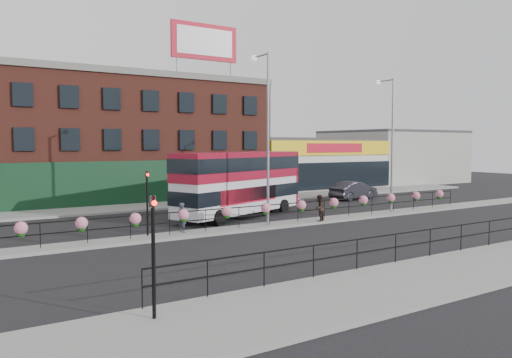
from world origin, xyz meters
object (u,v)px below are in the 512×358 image
car (354,190)px  lamp_column_east (390,133)px  pedestrian_a (182,217)px  double_decker_bus (240,177)px  pedestrian_b (319,208)px  lamp_column_west (266,123)px

car → lamp_column_east: size_ratio=0.55×
pedestrian_a → lamp_column_east: 15.66m
lamp_column_east → double_decker_bus: bearing=156.8°
pedestrian_b → lamp_column_east: 8.09m
pedestrian_a → car: bearing=-86.1°
lamp_column_west → pedestrian_b: bearing=-12.9°
pedestrian_a → pedestrian_b: bearing=-113.8°
double_decker_bus → car: size_ratio=2.16×
car → pedestrian_b: bearing=119.6°
car → lamp_column_east: lamp_column_east is taller
double_decker_bus → lamp_column_east: size_ratio=1.18×
pedestrian_b → lamp_column_east: (6.69, 0.81, 4.49)m
car → lamp_column_east: bearing=143.4°
car → pedestrian_b: 13.70m
car → lamp_column_west: (-14.04, -7.72, 5.07)m
pedestrian_a → pedestrian_b: pedestrian_b is taller
double_decker_bus → car: bearing=15.5°
double_decker_bus → lamp_column_west: (-0.71, -4.02, 3.28)m
double_decker_bus → pedestrian_b: (2.56, -4.77, -1.63)m
double_decker_bus → pedestrian_a: size_ratio=6.84×
pedestrian_b → lamp_column_east: size_ratio=0.17×
pedestrian_a → lamp_column_east: (15.00, -0.06, 4.49)m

